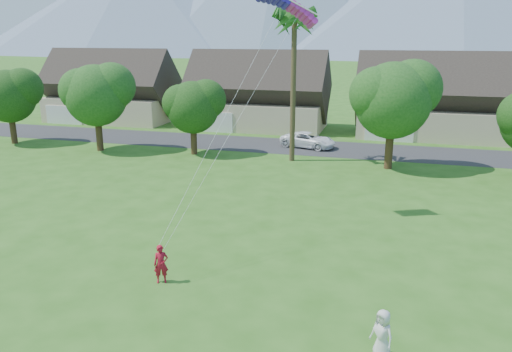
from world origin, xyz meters
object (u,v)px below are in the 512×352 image
(kite_flyer, at_px, (161,264))
(parafoil_kite, at_px, (289,5))
(watcher, at_px, (382,334))
(parked_car, at_px, (308,140))

(kite_flyer, height_order, parafoil_kite, parafoil_kite)
(parafoil_kite, bearing_deg, watcher, -85.54)
(watcher, relative_size, parked_car, 0.33)
(watcher, height_order, parafoil_kite, parafoil_kite)
(parafoil_kite, bearing_deg, kite_flyer, -129.08)
(kite_flyer, bearing_deg, watcher, -43.43)
(kite_flyer, relative_size, parked_car, 0.33)
(kite_flyer, height_order, watcher, watcher)
(parafoil_kite, bearing_deg, parked_car, 74.83)
(watcher, xyz_separation_m, parafoil_kite, (-6.09, 12.84, 11.05))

